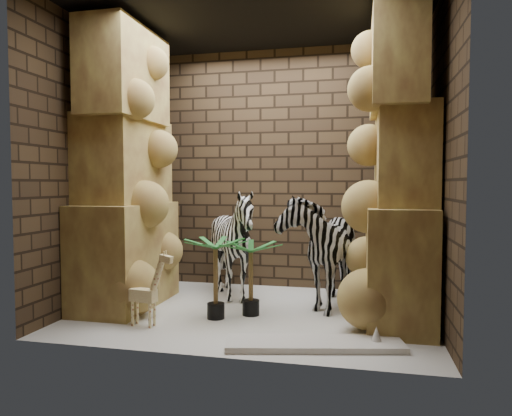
% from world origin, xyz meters
% --- Properties ---
extents(floor, '(3.50, 3.50, 0.00)m').
position_xyz_m(floor, '(0.00, 0.00, 0.00)').
color(floor, silver).
rests_on(floor, ground).
extents(ceiling, '(3.50, 3.50, 0.00)m').
position_xyz_m(ceiling, '(0.00, 0.00, 3.00)').
color(ceiling, black).
rests_on(ceiling, ground).
extents(wall_back, '(3.50, 0.00, 3.50)m').
position_xyz_m(wall_back, '(0.00, 1.25, 1.50)').
color(wall_back, '#302317').
rests_on(wall_back, ground).
extents(wall_front, '(3.50, 0.00, 3.50)m').
position_xyz_m(wall_front, '(0.00, -1.25, 1.50)').
color(wall_front, '#302317').
rests_on(wall_front, ground).
extents(wall_left, '(0.00, 3.00, 3.00)m').
position_xyz_m(wall_left, '(-1.75, 0.00, 1.50)').
color(wall_left, '#302317').
rests_on(wall_left, ground).
extents(wall_right, '(0.00, 3.00, 3.00)m').
position_xyz_m(wall_right, '(1.75, 0.00, 1.50)').
color(wall_right, '#302317').
rests_on(wall_right, ground).
extents(rock_pillar_left, '(0.68, 1.30, 3.00)m').
position_xyz_m(rock_pillar_left, '(-1.40, 0.00, 1.50)').
color(rock_pillar_left, '#C8BA5B').
rests_on(rock_pillar_left, floor).
extents(rock_pillar_right, '(0.58, 1.25, 3.00)m').
position_xyz_m(rock_pillar_right, '(1.42, 0.00, 1.50)').
color(rock_pillar_right, '#C8BA5B').
rests_on(rock_pillar_right, floor).
extents(zebra_right, '(0.81, 1.28, 1.43)m').
position_xyz_m(zebra_right, '(0.66, 0.50, 0.71)').
color(zebra_right, white).
rests_on(zebra_right, floor).
extents(zebra_left, '(1.26, 1.44, 1.13)m').
position_xyz_m(zebra_left, '(-0.33, 0.48, 0.56)').
color(zebra_left, white).
rests_on(zebra_left, floor).
extents(giraffe_toy, '(0.39, 0.18, 0.73)m').
position_xyz_m(giraffe_toy, '(-0.88, -0.65, 0.37)').
color(giraffe_toy, '#F9E8A3').
rests_on(giraffe_toy, floor).
extents(palm_front, '(0.36, 0.36, 0.75)m').
position_xyz_m(palm_front, '(0.01, -0.09, 0.37)').
color(palm_front, '#246639').
rests_on(palm_front, floor).
extents(palm_back, '(0.36, 0.36, 0.80)m').
position_xyz_m(palm_back, '(-0.30, -0.28, 0.40)').
color(palm_back, '#246639').
rests_on(palm_back, floor).
extents(surfboard, '(1.47, 0.63, 0.05)m').
position_xyz_m(surfboard, '(0.72, -0.86, 0.03)').
color(surfboard, silver).
rests_on(surfboard, floor).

